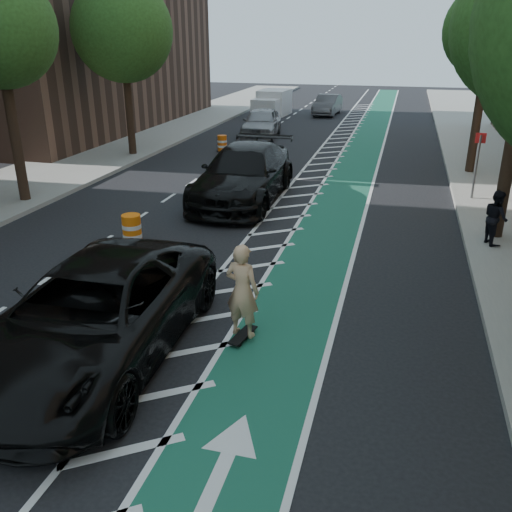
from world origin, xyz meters
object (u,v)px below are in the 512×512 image
(suv_near, at_px, (95,314))
(barrel_a, at_px, (132,231))
(skateboarder, at_px, (242,291))
(suv_far, at_px, (244,174))

(suv_near, distance_m, barrel_a, 5.83)
(skateboarder, bearing_deg, suv_near, 39.57)
(suv_far, bearing_deg, suv_near, -88.88)
(suv_far, relative_size, barrel_a, 7.23)
(skateboarder, bearing_deg, suv_far, -62.25)
(suv_near, relative_size, barrel_a, 6.97)
(suv_near, bearing_deg, suv_far, 89.64)
(suv_near, height_order, suv_far, suv_far)
(barrel_a, bearing_deg, skateboarder, -42.62)
(skateboarder, relative_size, suv_near, 0.30)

